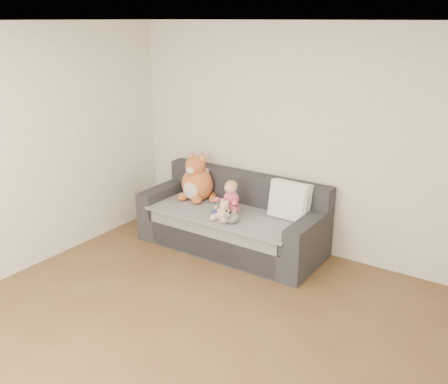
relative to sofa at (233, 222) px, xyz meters
name	(u,v)px	position (x,y,z in m)	size (l,w,h in m)	color
room_shell	(192,192)	(0.66, -1.64, 0.99)	(5.00, 5.00, 5.00)	brown
sofa	(233,222)	(0.00, 0.00, 0.00)	(2.20, 0.94, 0.85)	#242428
cushion_left	(198,179)	(-0.70, 0.25, 0.35)	(0.44, 0.28, 0.38)	silver
cushion_right_back	(292,202)	(0.69, 0.16, 0.36)	(0.46, 0.29, 0.40)	silver
cushion_right_front	(290,200)	(0.67, 0.14, 0.38)	(0.47, 0.22, 0.44)	silver
toddler	(230,201)	(0.06, -0.16, 0.33)	(0.29, 0.42, 0.41)	#D1496C
plush_cat	(197,181)	(-0.58, 0.06, 0.39)	(0.51, 0.44, 0.63)	#C6662C
teddy_bear	(224,211)	(0.08, -0.30, 0.26)	(0.19, 0.14, 0.24)	#CFAD8F
plush_cow	(232,217)	(0.21, -0.36, 0.23)	(0.14, 0.21, 0.17)	white
sippy_cup	(215,211)	(-0.06, -0.28, 0.23)	(0.11, 0.07, 0.12)	#4B3DA6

